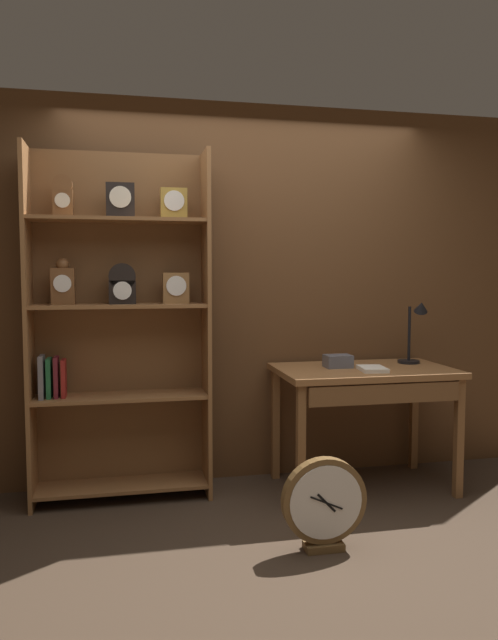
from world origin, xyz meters
TOP-DOWN VIEW (x-y plane):
  - ground_plane at (0.00, 0.00)m, footprint 10.00×10.00m
  - back_wood_panel at (0.00, 1.31)m, footprint 4.80×0.05m
  - bookshelf at (-0.87, 1.05)m, footprint 1.11×0.32m
  - workbench at (0.72, 0.87)m, footprint 1.15×0.70m
  - desk_lamp at (1.14, 1.00)m, footprint 0.20×0.20m
  - toolbox_small at (0.56, 0.94)m, footprint 0.18×0.13m
  - open_repair_manual at (0.73, 0.77)m, footprint 0.19×0.24m
  - round_clock_large at (0.16, 0.06)m, footprint 0.45×0.11m

SIDE VIEW (x-z plane):
  - ground_plane at x=0.00m, z-range 0.00..0.00m
  - round_clock_large at x=0.16m, z-range 0.00..0.50m
  - workbench at x=0.72m, z-range 0.31..1.12m
  - open_repair_manual at x=0.73m, z-range 0.81..0.84m
  - toolbox_small at x=0.56m, z-range 0.81..0.90m
  - desk_lamp at x=1.14m, z-range 0.82..1.27m
  - bookshelf at x=-0.87m, z-range 0.03..2.24m
  - back_wood_panel at x=0.00m, z-range 0.00..2.60m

